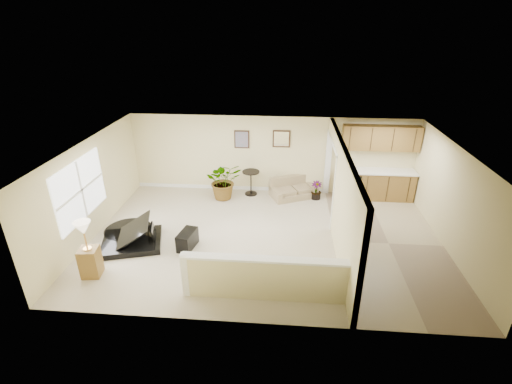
# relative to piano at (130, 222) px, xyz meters

# --- Properties ---
(floor) EXTENTS (9.00, 9.00, 0.00)m
(floor) POSITION_rel_piano_xyz_m (3.40, 0.44, -0.57)
(floor) COLOR #C3B197
(floor) RESTS_ON ground
(back_wall) EXTENTS (9.00, 0.04, 2.50)m
(back_wall) POSITION_rel_piano_xyz_m (3.40, 3.44, 0.68)
(back_wall) COLOR beige
(back_wall) RESTS_ON floor
(front_wall) EXTENTS (9.00, 0.04, 2.50)m
(front_wall) POSITION_rel_piano_xyz_m (3.40, -2.56, 0.68)
(front_wall) COLOR beige
(front_wall) RESTS_ON floor
(left_wall) EXTENTS (0.04, 6.00, 2.50)m
(left_wall) POSITION_rel_piano_xyz_m (-1.10, 0.44, 0.68)
(left_wall) COLOR beige
(left_wall) RESTS_ON floor
(right_wall) EXTENTS (0.04, 6.00, 2.50)m
(right_wall) POSITION_rel_piano_xyz_m (7.90, 0.44, 0.68)
(right_wall) COLOR beige
(right_wall) RESTS_ON floor
(ceiling) EXTENTS (9.00, 6.00, 0.04)m
(ceiling) POSITION_rel_piano_xyz_m (3.40, 0.44, 1.93)
(ceiling) COLOR white
(ceiling) RESTS_ON back_wall
(kitchen_vinyl) EXTENTS (2.70, 6.00, 0.01)m
(kitchen_vinyl) POSITION_rel_piano_xyz_m (6.55, 0.44, -0.56)
(kitchen_vinyl) COLOR tan
(kitchen_vinyl) RESTS_ON floor
(interior_partition) EXTENTS (0.18, 5.99, 2.50)m
(interior_partition) POSITION_rel_piano_xyz_m (5.20, 0.69, 0.65)
(interior_partition) COLOR beige
(interior_partition) RESTS_ON floor
(pony_half_wall) EXTENTS (3.42, 0.22, 1.00)m
(pony_half_wall) POSITION_rel_piano_xyz_m (3.47, -1.86, -0.05)
(pony_half_wall) COLOR beige
(pony_half_wall) RESTS_ON floor
(left_window) EXTENTS (0.05, 2.15, 1.45)m
(left_window) POSITION_rel_piano_xyz_m (-1.09, -0.06, 0.88)
(left_window) COLOR white
(left_window) RESTS_ON left_wall
(wall_art_left) EXTENTS (0.48, 0.04, 0.58)m
(wall_art_left) POSITION_rel_piano_xyz_m (2.45, 3.41, 1.18)
(wall_art_left) COLOR #342013
(wall_art_left) RESTS_ON back_wall
(wall_mirror) EXTENTS (0.55, 0.04, 0.55)m
(wall_mirror) POSITION_rel_piano_xyz_m (3.70, 3.41, 1.23)
(wall_mirror) COLOR #342013
(wall_mirror) RESTS_ON back_wall
(kitchen_cabinets) EXTENTS (2.36, 0.65, 2.33)m
(kitchen_cabinets) POSITION_rel_piano_xyz_m (6.59, 3.17, 0.30)
(kitchen_cabinets) COLOR olive
(kitchen_cabinets) RESTS_ON floor
(piano) EXTENTS (1.95, 1.95, 1.36)m
(piano) POSITION_rel_piano_xyz_m (0.00, 0.00, 0.00)
(piano) COLOR black
(piano) RESTS_ON floor
(piano_bench) EXTENTS (0.45, 0.71, 0.44)m
(piano_bench) POSITION_rel_piano_xyz_m (1.48, -0.14, -0.35)
(piano_bench) COLOR black
(piano_bench) RESTS_ON floor
(loveseat) EXTENTS (1.72, 1.34, 0.80)m
(loveseat) POSITION_rel_piano_xyz_m (4.14, 3.07, -0.26)
(loveseat) COLOR tan
(loveseat) RESTS_ON floor
(accent_table) EXTENTS (0.55, 0.55, 0.80)m
(accent_table) POSITION_rel_piano_xyz_m (2.76, 3.09, -0.05)
(accent_table) COLOR black
(accent_table) RESTS_ON floor
(palm_plant) EXTENTS (1.33, 1.24, 1.22)m
(palm_plant) POSITION_rel_piano_xyz_m (1.94, 2.74, 0.03)
(palm_plant) COLOR black
(palm_plant) RESTS_ON floor
(small_plant) EXTENTS (0.37, 0.37, 0.59)m
(small_plant) POSITION_rel_piano_xyz_m (4.85, 2.93, -0.32)
(small_plant) COLOR black
(small_plant) RESTS_ON floor
(lamp_stand) EXTENTS (0.45, 0.45, 1.35)m
(lamp_stand) POSITION_rel_piano_xyz_m (-0.37, -1.40, 0.00)
(lamp_stand) COLOR olive
(lamp_stand) RESTS_ON floor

